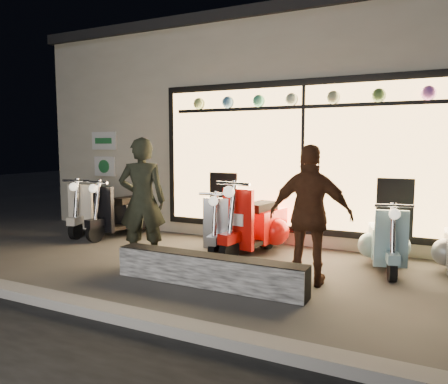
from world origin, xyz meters
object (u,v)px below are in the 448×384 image
(man, at_px, (142,201))
(scooter_silver, at_px, (226,227))
(woman, at_px, (311,216))
(graffiti_barrier, at_px, (208,271))
(scooter_red, at_px, (258,224))

(man, bearing_deg, scooter_silver, -149.92)
(scooter_silver, xyz_separation_m, man, (-0.77, -1.26, 0.54))
(man, height_order, woman, man)
(man, bearing_deg, woman, 153.68)
(graffiti_barrier, distance_m, woman, 1.46)
(scooter_silver, bearing_deg, woman, -44.89)
(graffiti_barrier, bearing_deg, scooter_red, 92.83)
(scooter_red, height_order, woman, woman)
(scooter_red, bearing_deg, scooter_silver, -159.89)
(graffiti_barrier, distance_m, scooter_silver, 1.91)
(scooter_red, bearing_deg, graffiti_barrier, -78.75)
(graffiti_barrier, height_order, scooter_silver, scooter_silver)
(scooter_red, xyz_separation_m, man, (-1.31, -1.37, 0.47))
(scooter_silver, height_order, woman, woman)
(graffiti_barrier, distance_m, scooter_red, 1.92)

